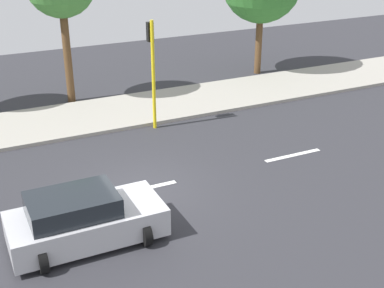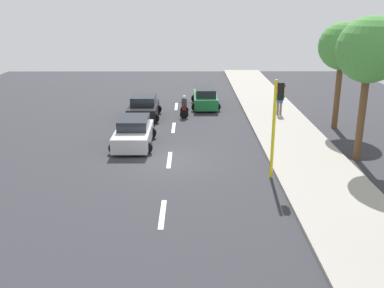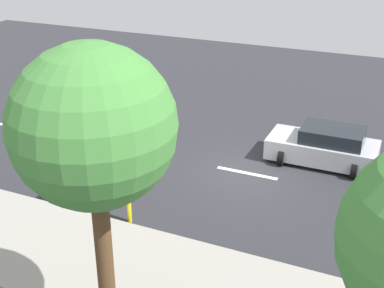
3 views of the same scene
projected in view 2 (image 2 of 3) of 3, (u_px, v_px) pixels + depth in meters
name	position (u px, v px, depth m)	size (l,w,h in m)	color
ground_plane	(169.00, 161.00, 22.33)	(40.00, 60.00, 0.10)	#2D2D33
sidewalk	(307.00, 158.00, 22.33)	(4.00, 60.00, 0.15)	#9E998E
lane_stripe_north	(162.00, 214.00, 16.61)	(0.20, 2.40, 0.01)	white
lane_stripe_mid	(169.00, 160.00, 22.32)	(0.20, 2.40, 0.01)	white
lane_stripe_south	(174.00, 128.00, 28.03)	(0.20, 2.40, 0.01)	white
lane_stripe_far_south	(176.00, 106.00, 33.73)	(0.20, 2.40, 0.01)	white
car_silver	(134.00, 133.00, 24.43)	(2.33, 4.20, 1.52)	#B7B7BC
car_green	(205.00, 98.00, 33.42)	(2.15, 4.50, 1.52)	#1E7238
car_black	(144.00, 108.00, 30.24)	(2.34, 3.89, 1.52)	black
motorcycle	(184.00, 108.00, 30.59)	(0.60, 1.30, 1.53)	black
pedestrian_near_signal	(280.00, 102.00, 30.40)	(0.40, 0.24, 1.69)	#72604C
traffic_light_corner	(277.00, 115.00, 19.19)	(0.49, 0.24, 4.50)	yellow
street_tree_center	(342.00, 47.00, 26.47)	(2.88, 2.88, 6.57)	brown
street_tree_north	(370.00, 51.00, 20.67)	(3.14, 3.14, 7.09)	brown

